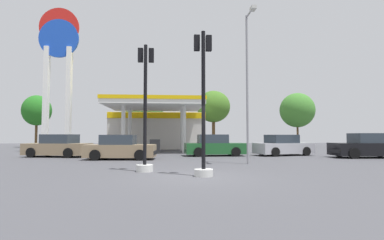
{
  "coord_description": "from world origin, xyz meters",
  "views": [
    {
      "loc": [
        -0.89,
        -10.21,
        1.44
      ],
      "look_at": [
        0.98,
        13.79,
        2.73
      ],
      "focal_mm": 27.15,
      "sensor_mm": 36.0,
      "label": 1
    }
  ],
  "objects_px": {
    "car_4": "(283,146)",
    "tree_2": "(213,107)",
    "car_0": "(58,147)",
    "car_1": "(368,147)",
    "station_pole_sign": "(58,62)",
    "tree_1": "(145,111)",
    "tree_3": "(297,110)",
    "traffic_signal_0": "(145,120)",
    "car_3": "(121,148)",
    "corner_streetlamp": "(248,74)",
    "car_2": "(214,146)",
    "traffic_signal_1": "(203,115)",
    "tree_0": "(37,111)"
  },
  "relations": [
    {
      "from": "car_4",
      "to": "tree_2",
      "type": "distance_m",
      "value": 16.14
    },
    {
      "from": "car_0",
      "to": "car_1",
      "type": "distance_m",
      "value": 20.57
    },
    {
      "from": "station_pole_sign",
      "to": "tree_1",
      "type": "relative_size",
      "value": 1.92
    },
    {
      "from": "car_0",
      "to": "tree_2",
      "type": "xyz_separation_m",
      "value": [
        13.02,
        15.49,
        4.35
      ]
    },
    {
      "from": "car_1",
      "to": "tree_2",
      "type": "relative_size",
      "value": 0.65
    },
    {
      "from": "tree_3",
      "to": "tree_2",
      "type": "bearing_deg",
      "value": -172.0
    },
    {
      "from": "car_0",
      "to": "traffic_signal_0",
      "type": "relative_size",
      "value": 0.88
    },
    {
      "from": "car_3",
      "to": "corner_streetlamp",
      "type": "bearing_deg",
      "value": -26.94
    },
    {
      "from": "car_2",
      "to": "car_3",
      "type": "xyz_separation_m",
      "value": [
        -6.16,
        -2.62,
        -0.01
      ]
    },
    {
      "from": "traffic_signal_1",
      "to": "tree_3",
      "type": "distance_m",
      "value": 31.56
    },
    {
      "from": "car_0",
      "to": "car_2",
      "type": "relative_size",
      "value": 1.05
    },
    {
      "from": "car_3",
      "to": "car_4",
      "type": "bearing_deg",
      "value": 13.28
    },
    {
      "from": "tree_3",
      "to": "traffic_signal_1",
      "type": "bearing_deg",
      "value": -120.26
    },
    {
      "from": "car_2",
      "to": "traffic_signal_0",
      "type": "bearing_deg",
      "value": -115.63
    },
    {
      "from": "car_2",
      "to": "corner_streetlamp",
      "type": "bearing_deg",
      "value": -82.63
    },
    {
      "from": "car_2",
      "to": "tree_3",
      "type": "distance_m",
      "value": 22.28
    },
    {
      "from": "car_3",
      "to": "tree_2",
      "type": "bearing_deg",
      "value": 64.79
    },
    {
      "from": "tree_0",
      "to": "tree_2",
      "type": "height_order",
      "value": "tree_2"
    },
    {
      "from": "car_3",
      "to": "corner_streetlamp",
      "type": "relative_size",
      "value": 0.55
    },
    {
      "from": "traffic_signal_0",
      "to": "tree_0",
      "type": "xyz_separation_m",
      "value": [
        -15.44,
        25.39,
        2.46
      ]
    },
    {
      "from": "car_3",
      "to": "tree_2",
      "type": "relative_size",
      "value": 0.6
    },
    {
      "from": "traffic_signal_0",
      "to": "tree_1",
      "type": "distance_m",
      "value": 26.81
    },
    {
      "from": "car_4",
      "to": "traffic_signal_1",
      "type": "xyz_separation_m",
      "value": [
        -7.04,
        -10.24,
        1.5
      ]
    },
    {
      "from": "tree_1",
      "to": "corner_streetlamp",
      "type": "relative_size",
      "value": 0.87
    },
    {
      "from": "tree_3",
      "to": "car_4",
      "type": "bearing_deg",
      "value": -117.51
    },
    {
      "from": "tree_1",
      "to": "station_pole_sign",
      "type": "bearing_deg",
      "value": -118.09
    },
    {
      "from": "station_pole_sign",
      "to": "car_2",
      "type": "relative_size",
      "value": 2.97
    },
    {
      "from": "traffic_signal_1",
      "to": "tree_2",
      "type": "bearing_deg",
      "value": 80.49
    },
    {
      "from": "traffic_signal_1",
      "to": "tree_0",
      "type": "relative_size",
      "value": 0.81
    },
    {
      "from": "car_0",
      "to": "tree_1",
      "type": "bearing_deg",
      "value": 76.73
    },
    {
      "from": "car_0",
      "to": "car_1",
      "type": "bearing_deg",
      "value": -6.57
    },
    {
      "from": "car_3",
      "to": "car_4",
      "type": "xyz_separation_m",
      "value": [
        11.2,
        2.65,
        0.01
      ]
    },
    {
      "from": "car_1",
      "to": "traffic_signal_0",
      "type": "height_order",
      "value": "traffic_signal_0"
    },
    {
      "from": "car_3",
      "to": "tree_2",
      "type": "distance_m",
      "value": 20.3
    },
    {
      "from": "car_4",
      "to": "tree_3",
      "type": "bearing_deg",
      "value": 62.49
    },
    {
      "from": "traffic_signal_0",
      "to": "car_0",
      "type": "bearing_deg",
      "value": 127.46
    },
    {
      "from": "station_pole_sign",
      "to": "car_0",
      "type": "height_order",
      "value": "station_pole_sign"
    },
    {
      "from": "car_0",
      "to": "car_4",
      "type": "xyz_separation_m",
      "value": [
        15.78,
        0.2,
        -0.01
      ]
    },
    {
      "from": "traffic_signal_0",
      "to": "tree_0",
      "type": "height_order",
      "value": "tree_0"
    },
    {
      "from": "traffic_signal_1",
      "to": "tree_3",
      "type": "height_order",
      "value": "tree_3"
    },
    {
      "from": "car_4",
      "to": "traffic_signal_0",
      "type": "relative_size",
      "value": 0.87
    },
    {
      "from": "tree_1",
      "to": "tree_0",
      "type": "bearing_deg",
      "value": -174.83
    },
    {
      "from": "car_3",
      "to": "traffic_signal_1",
      "type": "bearing_deg",
      "value": -61.26
    },
    {
      "from": "car_3",
      "to": "tree_0",
      "type": "relative_size",
      "value": 0.66
    },
    {
      "from": "car_2",
      "to": "tree_1",
      "type": "relative_size",
      "value": 0.64
    },
    {
      "from": "car_0",
      "to": "traffic_signal_0",
      "type": "xyz_separation_m",
      "value": [
        6.55,
        -8.55,
        1.39
      ]
    },
    {
      "from": "car_1",
      "to": "tree_2",
      "type": "distance_m",
      "value": 19.8
    },
    {
      "from": "car_3",
      "to": "traffic_signal_0",
      "type": "bearing_deg",
      "value": -72.08
    },
    {
      "from": "car_2",
      "to": "car_4",
      "type": "height_order",
      "value": "car_2"
    },
    {
      "from": "tree_0",
      "to": "station_pole_sign",
      "type": "bearing_deg",
      "value": -59.2
    }
  ]
}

